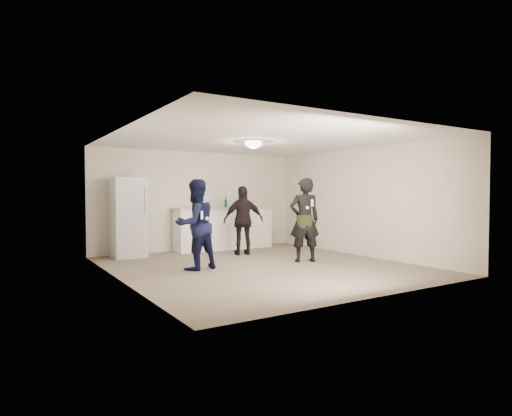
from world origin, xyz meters
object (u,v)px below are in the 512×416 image
man (195,225)px  spectator (243,220)px  fridge (128,217)px  counter (224,229)px  woman (304,220)px  shaker (204,204)px

man → spectator: man is taller
fridge → counter: bearing=1.6°
counter → man: (-1.84, -2.35, 0.33)m
counter → woman: (0.50, -2.69, 0.36)m
counter → spectator: spectator is taller
shaker → woman: (1.04, -2.75, -0.29)m
counter → fridge: 2.52m
shaker → woman: woman is taller
counter → fridge: fridge is taller
fridge → woman: size_ratio=1.02×
counter → woman: woman is taller
shaker → spectator: size_ratio=0.10×
fridge → woman: fridge is taller
woman → man: bearing=12.8°
man → spectator: bearing=-156.2°
counter → shaker: size_ratio=15.29×
shaker → woman: 2.95m
shaker → spectator: (0.46, -1.18, -0.36)m
man → counter: bearing=-139.0°
woman → fridge: bearing=-20.2°
woman → spectator: bearing=-48.6°
woman → spectator: 1.67m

